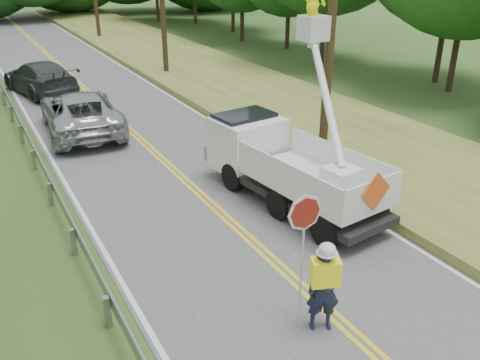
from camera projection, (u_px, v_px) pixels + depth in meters
road at (141, 140)px, 19.90m from camera, size 7.20×96.00×0.03m
guardrail at (27, 137)px, 18.62m from camera, size 0.18×48.00×0.77m
tall_grass_verge at (291, 111)px, 22.97m from camera, size 7.00×96.00×0.30m
flagger at (324, 283)px, 9.66m from camera, size 1.13×0.66×2.92m
bucket_truck at (278, 146)px, 15.26m from camera, size 3.92×6.36×6.16m
suv_silver at (81, 112)px, 20.50m from camera, size 3.22×6.17×1.66m
suv_darkgrey at (40, 77)px, 26.03m from camera, size 3.41×5.98×1.63m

